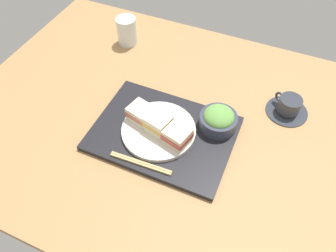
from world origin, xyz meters
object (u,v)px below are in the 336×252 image
sandwich_far (177,136)px  salad_bowl (218,119)px  sandwich_middle (158,123)px  sandwich_near (141,113)px  chopsticks_pair (141,163)px  coffee_cup (288,106)px  drinking_glass (127,31)px  sandwich_plate (159,130)px

sandwich_far → salad_bowl: (8.82, 10.94, -0.46)cm
salad_bowl → sandwich_middle: bearing=-149.7°
sandwich_near → chopsticks_pair: 16.25cm
sandwich_far → coffee_cup: (27.29, 27.06, -2.92)cm
chopsticks_pair → drinking_glass: (-30.41, 49.48, 3.25)cm
salad_bowl → drinking_glass: (-45.77, 27.90, 0.41)cm
sandwich_near → sandwich_middle: size_ratio=1.00×
sandwich_plate → coffee_cup: bearing=36.5°
sandwich_plate → sandwich_far: size_ratio=2.66×
chopsticks_pair → coffee_cup: coffee_cup is taller
chopsticks_pair → salad_bowl: bearing=54.6°
sandwich_plate → sandwich_near: 7.58cm
sandwich_near → sandwich_far: (13.49, -3.69, 0.07)cm
sandwich_far → sandwich_plate: bearing=164.7°
sandwich_near → coffee_cup: size_ratio=0.63×
chopsticks_pair → coffee_cup: 50.65cm
sandwich_near → drinking_glass: bearing=123.7°
sandwich_far → drinking_glass: drinking_glass is taller
sandwich_plate → sandwich_far: bearing=-15.3°
chopsticks_pair → drinking_glass: bearing=121.6°
sandwich_middle → salad_bowl: size_ratio=0.75×
sandwich_near → drinking_glass: size_ratio=0.80×
drinking_glass → sandwich_middle: bearing=-50.8°
sandwich_plate → drinking_glass: size_ratio=2.12×
salad_bowl → chopsticks_pair: size_ratio=0.62×
sandwich_plate → sandwich_middle: (-0.00, -0.00, 3.26)cm
chopsticks_pair → sandwich_far: bearing=58.4°
sandwich_middle → sandwich_far: bearing=-15.3°
sandwich_plate → coffee_cup: coffee_cup is taller
sandwich_near → sandwich_middle: bearing=-15.3°
sandwich_middle → sandwich_far: 7.00cm
sandwich_near → chopsticks_pair: bearing=-64.1°
sandwich_near → drinking_glass: 42.26cm
sandwich_near → sandwich_middle: sandwich_middle is taller
coffee_cup → drinking_glass: bearing=169.6°
sandwich_far → chopsticks_pair: sandwich_far is taller
salad_bowl → drinking_glass: 53.60cm
sandwich_far → coffee_cup: 38.54cm
salad_bowl → sandwich_far: bearing=-128.9°
sandwich_far → chopsticks_pair: bearing=-121.6°
sandwich_plate → coffee_cup: size_ratio=1.67×
drinking_glass → sandwich_plate: bearing=-50.8°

